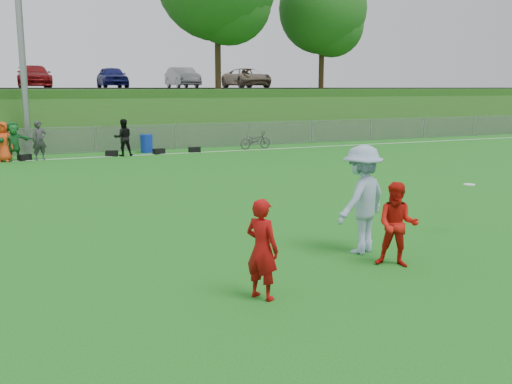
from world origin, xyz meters
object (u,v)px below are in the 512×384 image
player_blue (362,199)px  frisbee (469,185)px  player_red_left (262,249)px  recycling_bin (147,143)px  player_red_center (397,225)px  bicycle (255,140)px

player_blue → frisbee: 2.90m
player_red_left → player_blue: (2.74, 1.46, 0.27)m
player_red_left → recycling_bin: player_red_left is taller
player_red_center → player_blue: 1.03m
bicycle → player_blue: bearing=158.4°
frisbee → bicycle: 17.85m
frisbee → bicycle: (2.74, 17.63, -0.63)m
player_red_center → frisbee: size_ratio=6.32×
player_red_center → frisbee: 3.08m
player_red_left → player_red_center: size_ratio=1.02×
frisbee → player_blue: bearing=-175.2°
player_red_left → player_blue: 3.11m
player_blue → bicycle: size_ratio=1.21×
recycling_bin → bicycle: bearing=-6.9°
player_red_left → bicycle: bearing=-52.5°
bicycle → frisbee: bearing=167.1°
player_red_center → bicycle: size_ratio=0.89×
player_red_center → player_blue: size_ratio=0.73×
bicycle → recycling_bin: bearing=79.0°
recycling_bin → bicycle: (5.48, -0.66, 0.01)m
player_blue → recycling_bin: size_ratio=2.35×
player_red_left → recycling_bin: size_ratio=1.74×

